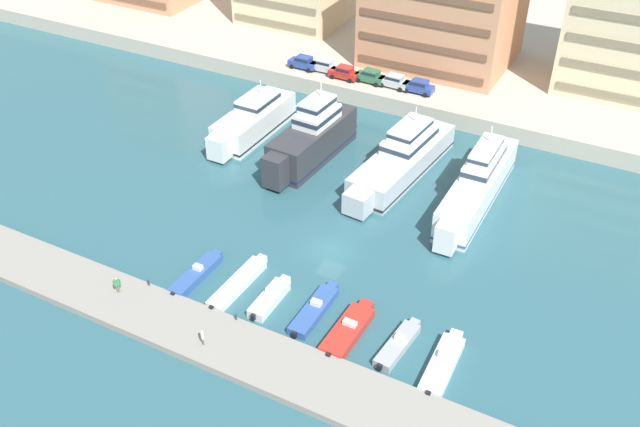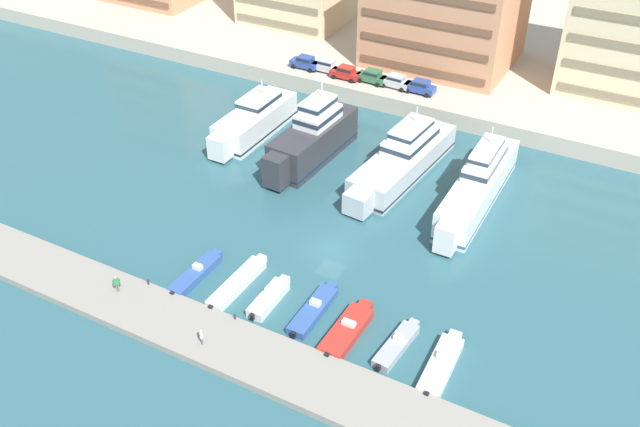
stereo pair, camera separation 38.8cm
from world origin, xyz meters
The scene contains 25 objects.
ground_plane centered at (0.00, 0.00, 0.00)m, with size 400.00×400.00×0.00m, color #2D5B66.
quay_promenade centered at (0.00, 64.26, 1.13)m, with size 180.00×70.00×2.26m, color #BCB29E.
pier_dock centered at (0.00, -15.78, 0.33)m, with size 120.00×5.82×0.67m, color gray.
yacht_white_far_left centered at (-19.27, 16.33, 1.93)m, with size 4.56×16.02×6.48m.
yacht_charcoal_left centered at (-10.00, 14.55, 2.73)m, with size 5.17×16.64×9.04m.
yacht_silver_mid_left centered at (0.66, 16.59, 2.01)m, with size 6.53×20.99×7.38m.
yacht_white_center_left centered at (10.03, 14.88, 2.33)m, with size 3.74×20.83×8.03m.
motorboat_blue_far_left centered at (-9.27, -9.59, 0.42)m, with size 1.65×7.35×1.24m.
motorboat_white_left centered at (-5.05, -8.87, 0.45)m, with size 1.77×8.56×0.90m.
motorboat_white_mid_left centered at (-1.37, -9.26, 0.50)m, with size 1.61×6.07×1.53m.
motorboat_blue_center_left centered at (2.85, -8.63, 0.41)m, with size 1.76×7.61×1.21m.
motorboat_red_center centered at (6.62, -9.54, 0.46)m, with size 2.32×7.62×1.28m.
motorboat_grey_center_right centered at (11.03, -9.06, 0.41)m, with size 2.05×6.64×1.21m.
motorboat_white_mid_right centered at (15.09, -9.37, 0.46)m, with size 2.11×7.72×1.44m.
car_blue_far_left centered at (-20.85, 32.11, 3.24)m, with size 4.14×2.00×1.80m.
car_silver_left centered at (-17.71, 32.53, 3.24)m, with size 4.12×1.97×1.80m.
car_red_mid_left centered at (-14.30, 31.78, 3.24)m, with size 4.12×1.96×1.80m.
car_green_center_left centered at (-10.64, 32.39, 3.24)m, with size 4.19×2.10×1.80m.
car_silver_center centered at (-7.21, 32.47, 3.24)m, with size 4.17×2.07×1.80m.
car_blue_center_right centered at (-3.73, 32.50, 3.24)m, with size 4.12×1.95×1.80m.
apartment_block_mid_left centered at (-5.11, 44.33, 10.80)m, with size 19.84×16.92×18.97m.
pedestrian_near_edge centered at (-13.79, -15.18, 1.70)m, with size 0.49×0.53×1.74m.
pedestrian_mid_deck centered at (-3.25, -16.85, 1.63)m, with size 0.45×0.50×1.61m.
bollard_west centered at (-12.01, -13.11, 0.99)m, with size 0.20×0.20×0.61m.
bollard_west_mid centered at (-2.46, -13.11, 0.99)m, with size 0.20×0.20×0.61m.
Camera 1 is at (24.94, -49.26, 44.09)m, focal length 40.00 mm.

